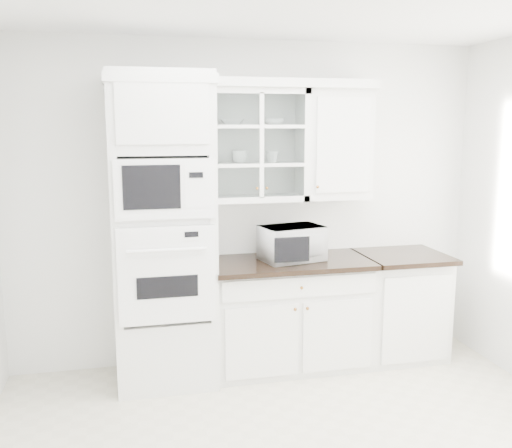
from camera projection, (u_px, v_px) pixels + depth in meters
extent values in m
cube|color=white|center=(249.00, 204.00, 4.83)|extent=(4.00, 0.02, 2.70)
cube|color=silver|center=(163.00, 232.00, 4.39)|extent=(0.76, 0.65, 2.40)
cube|color=white|center=(167.00, 276.00, 4.11)|extent=(0.70, 0.03, 0.72)
cube|color=black|center=(168.00, 287.00, 4.11)|extent=(0.44, 0.01, 0.16)
cube|color=white|center=(165.00, 190.00, 4.00)|extent=(0.70, 0.03, 0.43)
cube|color=black|center=(152.00, 187.00, 3.96)|extent=(0.40, 0.01, 0.31)
cube|color=silver|center=(289.00, 315.00, 4.77)|extent=(1.30, 0.60, 0.88)
cube|color=black|center=(291.00, 263.00, 4.66)|extent=(1.32, 0.67, 0.04)
cube|color=silver|center=(399.00, 307.00, 4.99)|extent=(0.70, 0.60, 0.88)
cube|color=black|center=(403.00, 256.00, 4.88)|extent=(0.72, 0.67, 0.04)
cube|color=silver|center=(257.00, 145.00, 4.60)|extent=(0.80, 0.33, 0.90)
cube|color=silver|center=(257.00, 164.00, 4.63)|extent=(0.74, 0.29, 0.02)
cube|color=silver|center=(257.00, 126.00, 4.57)|extent=(0.74, 0.29, 0.02)
cube|color=silver|center=(336.00, 145.00, 4.75)|extent=(0.55, 0.33, 0.90)
cube|color=white|center=(244.00, 83.00, 4.47)|extent=(2.14, 0.38, 0.07)
imported|color=white|center=(291.00, 243.00, 4.66)|extent=(0.56, 0.50, 0.28)
imported|color=white|center=(232.00, 122.00, 4.51)|extent=(0.22, 0.22, 0.05)
imported|color=white|center=(273.00, 122.00, 4.59)|extent=(0.19, 0.19, 0.05)
imported|color=white|center=(240.00, 157.00, 4.60)|extent=(0.14, 0.14, 0.10)
imported|color=white|center=(272.00, 157.00, 4.63)|extent=(0.12, 0.12, 0.10)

